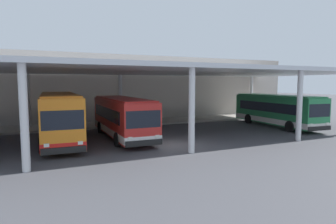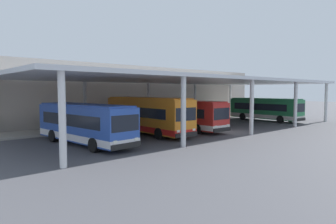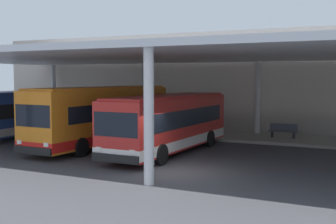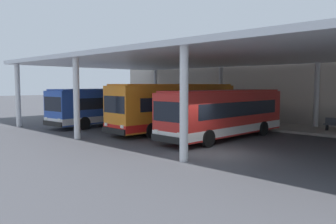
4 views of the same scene
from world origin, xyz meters
name	(u,v)px [view 3 (image 3 of 4)]	position (x,y,z in m)	size (l,w,h in m)	color
ground_plane	(177,172)	(0.00, 0.00, 0.00)	(200.00, 200.00, 0.00)	#47474C
platform_kerb	(250,137)	(0.00, 11.75, 0.09)	(42.00, 4.50, 0.18)	#A39E93
station_building_facade	(263,82)	(0.00, 15.00, 3.80)	(48.00, 1.60, 7.60)	#ADA399
canopy_shelter	(220,56)	(0.00, 5.50, 5.29)	(40.00, 17.00, 5.55)	silver
bus_second_bay	(103,116)	(-7.12, 4.66, 1.84)	(3.05, 11.43, 3.57)	orange
bus_middle_bay	(169,123)	(-2.46, 4.28, 1.66)	(2.86, 10.58, 3.17)	red
bench_waiting	(283,130)	(2.17, 11.82, 0.66)	(1.80, 0.45, 0.92)	#4C515B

